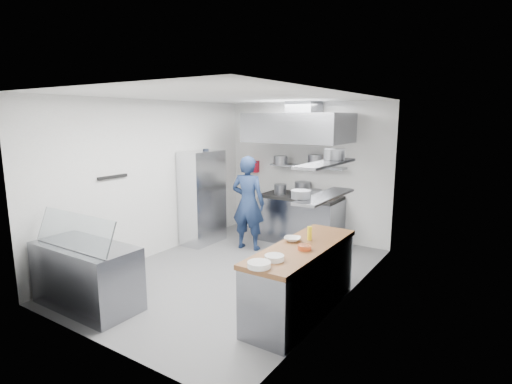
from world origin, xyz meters
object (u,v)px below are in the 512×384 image
Objects in this scene: chef at (248,203)px; display_case at (87,276)px; wire_rack at (202,197)px; gas_range at (301,220)px.

chef reaches higher than display_case.
display_case is (0.54, -2.99, -0.50)m from wire_rack.
display_case is (-0.45, -3.15, -0.47)m from chef.
chef is 0.97× the size of wire_rack.
wire_rack is (-0.99, -0.16, 0.03)m from chef.
gas_range is 0.89× the size of chef.
wire_rack is (-1.63, -1.11, 0.48)m from gas_range.
wire_rack is 1.23× the size of display_case.
chef is (-0.64, -0.95, 0.45)m from gas_range.
wire_rack is at bearing 100.28° from display_case.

